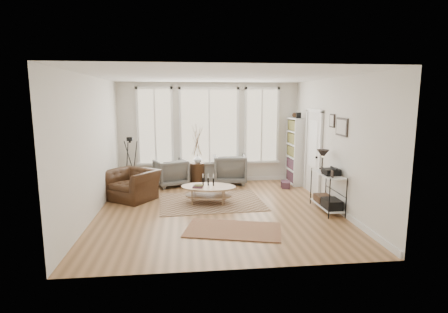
{
  "coord_description": "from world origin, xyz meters",
  "views": [
    {
      "loc": [
        -0.68,
        -7.41,
        2.44
      ],
      "look_at": [
        0.2,
        0.6,
        1.1
      ],
      "focal_mm": 28.0,
      "sensor_mm": 36.0,
      "label": 1
    }
  ],
  "objects": [
    {
      "name": "rug_runner",
      "position": [
        0.17,
        -1.23,
        0.01
      ],
      "size": [
        1.96,
        1.39,
        0.01
      ],
      "primitive_type": "cube",
      "rotation": [
        0.0,
        0.0,
        -0.25
      ],
      "color": "maroon",
      "rests_on": "ground"
    },
    {
      "name": "door",
      "position": [
        2.57,
        1.15,
        1.12
      ],
      "size": [
        0.09,
        1.06,
        2.22
      ],
      "color": "silver",
      "rests_on": "ground"
    },
    {
      "name": "side_table",
      "position": [
        -0.37,
        2.45,
        0.83
      ],
      "size": [
        0.41,
        0.41,
        1.72
      ],
      "color": "#372112",
      "rests_on": "ground"
    },
    {
      "name": "rug_main",
      "position": [
        -0.1,
        0.63,
        0.01
      ],
      "size": [
        2.52,
        1.95,
        0.01
      ],
      "primitive_type": "cube",
      "rotation": [
        0.0,
        0.0,
        0.06
      ],
      "color": "brown",
      "rests_on": "ground"
    },
    {
      "name": "wall_art",
      "position": [
        2.58,
        -0.27,
        1.88
      ],
      "size": [
        0.04,
        0.88,
        0.44
      ],
      "color": "black",
      "rests_on": "ground"
    },
    {
      "name": "tripod_camera",
      "position": [
        -2.16,
        1.99,
        0.66
      ],
      "size": [
        0.5,
        0.5,
        1.43
      ],
      "color": "black",
      "rests_on": "ground"
    },
    {
      "name": "bay_window",
      "position": [
        0.0,
        2.71,
        1.61
      ],
      "size": [
        4.14,
        0.12,
        2.24
      ],
      "color": "tan",
      "rests_on": "ground"
    },
    {
      "name": "book_stack_near",
      "position": [
        2.05,
        1.86,
        0.09
      ],
      "size": [
        0.28,
        0.31,
        0.17
      ],
      "primitive_type": "cube",
      "rotation": [
        0.0,
        0.0,
        -0.3
      ],
      "color": "maroon",
      "rests_on": "ground"
    },
    {
      "name": "vase",
      "position": [
        -0.35,
        2.45,
        0.74
      ],
      "size": [
        0.24,
        0.24,
        0.25
      ],
      "primitive_type": "imported",
      "rotation": [
        0.0,
        0.0,
        0.01
      ],
      "color": "silver",
      "rests_on": "side_table"
    },
    {
      "name": "armchair_right",
      "position": [
        0.57,
        2.45,
        0.43
      ],
      "size": [
        0.97,
        1.0,
        0.85
      ],
      "primitive_type": "imported",
      "rotation": [
        0.0,
        0.0,
        3.08
      ],
      "color": "slate",
      "rests_on": "ground"
    },
    {
      "name": "room",
      "position": [
        0.02,
        0.03,
        1.43
      ],
      "size": [
        5.5,
        5.54,
        2.9
      ],
      "color": "#A37549",
      "rests_on": "ground"
    },
    {
      "name": "armchair_left",
      "position": [
        -1.13,
        2.33,
        0.38
      ],
      "size": [
        1.06,
        1.07,
        0.76
      ],
      "primitive_type": "imported",
      "rotation": [
        0.0,
        0.0,
        3.51
      ],
      "color": "slate",
      "rests_on": "ground"
    },
    {
      "name": "accent_chair",
      "position": [
        -2.01,
        1.09,
        0.36
      ],
      "size": [
        1.47,
        1.43,
        0.72
      ],
      "primitive_type": "imported",
      "rotation": [
        0.0,
        0.0,
        -0.61
      ],
      "color": "#372112",
      "rests_on": "ground"
    },
    {
      "name": "bookcase",
      "position": [
        2.44,
        2.23,
        0.96
      ],
      "size": [
        0.31,
        0.85,
        2.06
      ],
      "color": "white",
      "rests_on": "ground"
    },
    {
      "name": "coffee_table",
      "position": [
        -0.18,
        0.56,
        0.32
      ],
      "size": [
        1.41,
        1.04,
        0.59
      ],
      "color": "tan",
      "rests_on": "ground"
    },
    {
      "name": "low_shelf",
      "position": [
        2.38,
        -0.3,
        0.51
      ],
      "size": [
        0.38,
        1.08,
        1.3
      ],
      "color": "white",
      "rests_on": "ground"
    },
    {
      "name": "book_stack_far",
      "position": [
        2.05,
        1.71,
        0.09
      ],
      "size": [
        0.29,
        0.32,
        0.17
      ],
      "primitive_type": "cube",
      "rotation": [
        0.0,
        0.0,
        -0.35
      ],
      "color": "maroon",
      "rests_on": "ground"
    }
  ]
}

